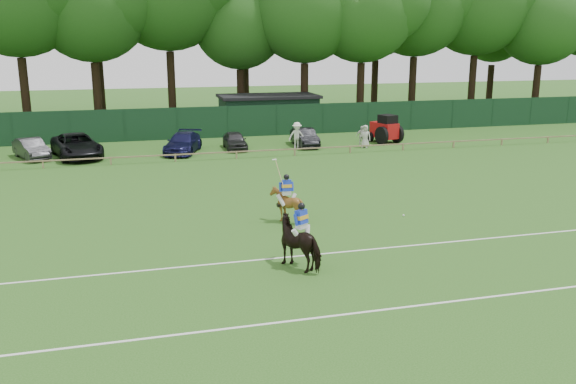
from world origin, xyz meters
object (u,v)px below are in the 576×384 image
object	(u,v)px
horse_dark	(301,242)
horse_chestnut	(286,205)
utility_shed	(268,112)
hatch_grey	(235,140)
polo_ball	(404,215)
spectator_mid	(361,136)
tractor	(385,129)
suv_black	(77,146)
sedan_grey	(31,149)
spectator_left	(297,136)
sedan_navy	(183,143)
estate_black	(305,137)
spectator_right	(365,136)

from	to	relation	value
horse_dark	horse_chestnut	size ratio (longest dim) A/B	1.37
horse_chestnut	utility_shed	size ratio (longest dim) A/B	0.18
hatch_grey	polo_ball	xyz separation A→B (m)	(4.24, -18.80, -0.58)
utility_shed	spectator_mid	bearing A→B (deg)	-63.73
polo_ball	utility_shed	distance (m)	27.31
tractor	spectator_mid	bearing A→B (deg)	-172.65
horse_chestnut	suv_black	bearing A→B (deg)	-59.27
sedan_grey	utility_shed	xyz separation A→B (m)	(18.07, 8.48, 0.87)
horse_chestnut	utility_shed	world-z (taller)	utility_shed
horse_chestnut	spectator_left	distance (m)	17.92
spectator_mid	polo_ball	xyz separation A→B (m)	(-4.98, -17.62, -0.70)
sedan_navy	estate_black	size ratio (longest dim) A/B	1.20
sedan_grey	tractor	bearing A→B (deg)	-24.22
spectator_left	utility_shed	size ratio (longest dim) A/B	0.23
sedan_grey	spectator_left	world-z (taller)	spectator_left
sedan_navy	utility_shed	world-z (taller)	utility_shed
sedan_grey	tractor	size ratio (longest dim) A/B	1.39
sedan_navy	estate_black	xyz separation A→B (m)	(8.92, 0.42, -0.04)
horse_dark	suv_black	world-z (taller)	horse_dark
spectator_right	estate_black	bearing A→B (deg)	-169.44
estate_black	sedan_navy	bearing A→B (deg)	-175.54
horse_dark	spectator_left	bearing A→B (deg)	-138.75
sedan_navy	polo_ball	bearing A→B (deg)	-47.19
suv_black	spectator_right	size ratio (longest dim) A/B	3.43
sedan_grey	hatch_grey	size ratio (longest dim) A/B	1.10
estate_black	spectator_mid	distance (m)	4.17
hatch_grey	polo_ball	world-z (taller)	hatch_grey
hatch_grey	spectator_right	bearing A→B (deg)	-9.81
spectator_mid	sedan_navy	bearing A→B (deg)	176.04
estate_black	polo_ball	xyz separation A→B (m)	(-0.96, -18.71, -0.61)
estate_black	polo_ball	size ratio (longest dim) A/B	43.86
suv_black	utility_shed	world-z (taller)	utility_shed
suv_black	polo_ball	distance (m)	23.73
spectator_right	sedan_grey	bearing A→B (deg)	-150.25
tractor	horse_dark	bearing A→B (deg)	-135.89
spectator_left	suv_black	bearing A→B (deg)	174.01
utility_shed	suv_black	bearing A→B (deg)	-149.75
horse_chestnut	suv_black	size ratio (longest dim) A/B	0.27
sedan_grey	spectator_left	size ratio (longest dim) A/B	2.09
estate_black	hatch_grey	bearing A→B (deg)	-179.23
hatch_grey	tractor	bearing A→B (deg)	0.83
suv_black	tractor	bearing A→B (deg)	-14.22
horse_chestnut	sedan_navy	size ratio (longest dim) A/B	0.32
sedan_grey	polo_ball	distance (m)	25.92
horse_dark	horse_chestnut	bearing A→B (deg)	-132.69
tractor	polo_ball	bearing A→B (deg)	-127.38
suv_black	sedan_navy	size ratio (longest dim) A/B	1.19
horse_chestnut	utility_shed	xyz separation A→B (m)	(5.49, 26.70, 0.78)
horse_dark	spectator_right	size ratio (longest dim) A/B	1.26
suv_black	polo_ball	size ratio (longest dim) A/B	62.98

